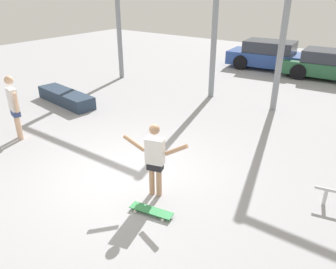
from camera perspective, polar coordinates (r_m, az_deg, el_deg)
ground_plane at (r=7.29m, az=-7.74°, el=-7.04°), size 36.00×36.00×0.00m
skateboarder at (r=6.19m, az=-2.28°, el=-3.92°), size 1.26×0.45×1.51m
skateboard at (r=6.12m, az=-2.92°, el=-13.08°), size 0.85×0.36×0.08m
grind_box at (r=11.99m, az=-17.36°, el=6.19°), size 2.66×1.02×0.42m
canopy_support_left at (r=12.99m, az=-1.11°, el=21.65°), size 4.71×0.20×5.09m
parked_car_blue at (r=16.94m, az=17.54°, el=12.96°), size 4.26×2.14×1.33m
parked_car_green at (r=16.04m, az=26.75°, el=10.69°), size 4.14×2.06×1.22m
bystander at (r=9.39m, az=-25.27°, el=4.75°), size 0.68×0.27×1.72m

